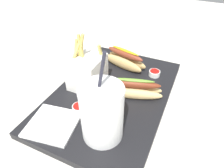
% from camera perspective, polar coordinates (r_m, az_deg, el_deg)
% --- Properties ---
extents(ground_plane, '(2.40, 2.40, 0.02)m').
position_cam_1_polar(ground_plane, '(0.62, -0.00, -4.35)').
color(ground_plane, silver).
extents(food_tray, '(0.49, 0.32, 0.02)m').
position_cam_1_polar(food_tray, '(0.61, -0.00, -2.96)').
color(food_tray, black).
rests_on(food_tray, ground_plane).
extents(soda_cup, '(0.10, 0.10, 0.22)m').
position_cam_1_polar(soda_cup, '(0.44, -2.87, -8.23)').
color(soda_cup, white).
rests_on(soda_cup, food_tray).
extents(fries_basket, '(0.10, 0.09, 0.17)m').
position_cam_1_polar(fries_basket, '(0.61, -7.20, 3.50)').
color(fries_basket, white).
rests_on(fries_basket, food_tray).
extents(hot_dog_1, '(0.10, 0.18, 0.06)m').
position_cam_1_polar(hot_dog_1, '(0.58, 5.97, -1.52)').
color(hot_dog_1, '#DBB775').
rests_on(hot_dog_1, food_tray).
extents(hot_dog_2, '(0.09, 0.16, 0.07)m').
position_cam_1_polar(hot_dog_2, '(0.71, 3.62, 6.91)').
color(hot_dog_2, tan).
rests_on(hot_dog_2, food_tray).
extents(ketchup_cup_1, '(0.04, 0.04, 0.02)m').
position_cam_1_polar(ketchup_cup_1, '(0.68, 12.00, 3.09)').
color(ketchup_cup_1, white).
rests_on(ketchup_cup_1, food_tray).
extents(ketchup_cup_2, '(0.04, 0.04, 0.02)m').
position_cam_1_polar(ketchup_cup_2, '(0.55, -9.37, -6.71)').
color(ketchup_cup_2, white).
rests_on(ketchup_cup_2, food_tray).
extents(napkin_stack, '(0.13, 0.13, 0.01)m').
position_cam_1_polar(napkin_stack, '(0.53, -16.53, -10.84)').
color(napkin_stack, white).
rests_on(napkin_stack, food_tray).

